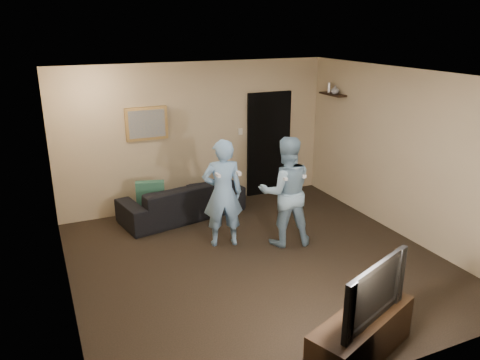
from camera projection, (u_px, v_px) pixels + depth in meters
name	position (u px, v px, depth m)	size (l,w,h in m)	color
ground	(257.00, 261.00, 6.66)	(5.00, 5.00, 0.00)	black
ceiling	(260.00, 76.00, 5.83)	(5.00, 5.00, 0.04)	silver
wall_back	(197.00, 136.00, 8.41)	(5.00, 0.04, 2.60)	tan
wall_front	(385.00, 255.00, 4.09)	(5.00, 0.04, 2.60)	tan
wall_left	(60.00, 202.00, 5.28)	(0.04, 5.00, 2.60)	tan
wall_right	(403.00, 154.00, 7.22)	(0.04, 5.00, 2.60)	tan
sofa	(182.00, 199.00, 8.13)	(2.13, 0.83, 0.62)	black
throw_pillow	(150.00, 195.00, 7.86)	(0.47, 0.15, 0.47)	#1A4E3D
painting_frame	(147.00, 124.00, 7.94)	(0.72, 0.05, 0.57)	olive
painting_canvas	(147.00, 124.00, 7.92)	(0.62, 0.01, 0.47)	slate
doorway	(269.00, 144.00, 9.04)	(0.90, 0.06, 2.00)	black
light_switch	(240.00, 132.00, 8.72)	(0.08, 0.02, 0.12)	silver
wall_shelf	(333.00, 94.00, 8.51)	(0.20, 0.60, 0.03)	black
shelf_vase	(335.00, 90.00, 8.43)	(0.15, 0.15, 0.15)	#A2A2A6
shelf_figurine	(329.00, 88.00, 8.58)	(0.06, 0.06, 0.18)	silver
tv_console	(361.00, 336.00, 4.68)	(1.35, 0.43, 0.48)	black
television	(366.00, 288.00, 4.50)	(1.07, 0.14, 0.62)	black
wii_player_left	(223.00, 193.00, 6.93)	(0.68, 0.55, 1.65)	#79A7D2
wii_player_right	(286.00, 192.00, 6.97)	(0.95, 0.82, 1.68)	#7FA3B9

